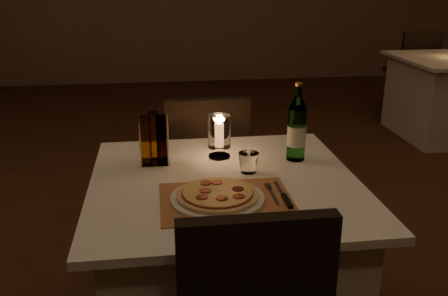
{
  "coord_description": "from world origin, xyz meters",
  "views": [
    {
      "loc": [
        -0.34,
        -2.0,
        1.48
      ],
      "look_at": [
        -0.11,
        -0.27,
        0.86
      ],
      "focal_mm": 40.0,
      "sensor_mm": 36.0,
      "label": 1
    }
  ],
  "objects": [
    {
      "name": "cruet_caddy",
      "position": [
        -0.36,
        -0.08,
        0.84
      ],
      "size": [
        0.12,
        0.12,
        0.21
      ],
      "color": "white",
      "rests_on": "main_table"
    },
    {
      "name": "plate",
      "position": [
        -0.16,
        -0.47,
        0.75
      ],
      "size": [
        0.32,
        0.32,
        0.01
      ],
      "primitive_type": "cylinder",
      "color": "white",
      "rests_on": "placemat"
    },
    {
      "name": "water_bottle",
      "position": [
        0.21,
        -0.11,
        0.87
      ],
      "size": [
        0.08,
        0.08,
        0.32
      ],
      "color": "#63B15F",
      "rests_on": "main_table"
    },
    {
      "name": "knife",
      "position": [
        0.07,
        -0.5,
        0.75
      ],
      "size": [
        0.02,
        0.22,
        0.01
      ],
      "color": "black",
      "rests_on": "placemat"
    },
    {
      "name": "neighbor_chair_rb",
      "position": [
        2.35,
        2.9,
        0.55
      ],
      "size": [
        0.42,
        0.42,
        0.9
      ],
      "color": "black",
      "rests_on": "ground"
    },
    {
      "name": "pizza",
      "position": [
        -0.16,
        -0.47,
        0.77
      ],
      "size": [
        0.28,
        0.28,
        0.02
      ],
      "color": "#D8B77F",
      "rests_on": "plate"
    },
    {
      "name": "main_table",
      "position": [
        -0.11,
        -0.29,
        0.37
      ],
      "size": [
        1.0,
        1.0,
        0.74
      ],
      "color": "silver",
      "rests_on": "ground"
    },
    {
      "name": "chair_far",
      "position": [
        -0.11,
        0.42,
        0.55
      ],
      "size": [
        0.42,
        0.42,
        0.9
      ],
      "color": "black",
      "rests_on": "ground"
    },
    {
      "name": "tumbler",
      "position": [
        -0.0,
        -0.23,
        0.78
      ],
      "size": [
        0.08,
        0.08,
        0.08
      ],
      "primitive_type": null,
      "color": "white",
      "rests_on": "main_table"
    },
    {
      "name": "fork",
      "position": [
        0.04,
        -0.44,
        0.75
      ],
      "size": [
        0.02,
        0.18,
        0.0
      ],
      "color": "silver",
      "rests_on": "placemat"
    },
    {
      "name": "placemat",
      "position": [
        -0.13,
        -0.47,
        0.74
      ],
      "size": [
        0.45,
        0.34,
        0.0
      ],
      "primitive_type": "cube",
      "color": "#A8673A",
      "rests_on": "main_table"
    },
    {
      "name": "hurricane_candle",
      "position": [
        -0.1,
        -0.05,
        0.85
      ],
      "size": [
        0.1,
        0.1,
        0.18
      ],
      "color": "white",
      "rests_on": "main_table"
    }
  ]
}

